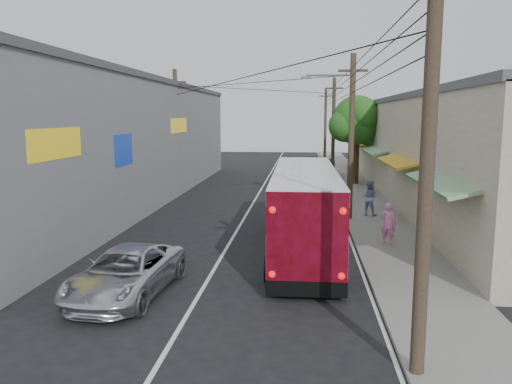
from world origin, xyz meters
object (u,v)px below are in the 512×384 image
(parked_car_mid, at_px, (325,186))
(jeepney, at_px, (126,273))
(coach_bus, at_px, (305,209))
(parked_car_far, at_px, (323,168))
(pedestrian_far, at_px, (369,198))
(parked_suv, at_px, (318,189))
(pedestrian_near, at_px, (388,223))

(parked_car_mid, bearing_deg, jeepney, -112.04)
(coach_bus, xyz_separation_m, jeepney, (-5.05, -5.35, -0.95))
(parked_car_far, distance_m, pedestrian_far, 16.75)
(jeepney, distance_m, parked_car_far, 29.36)
(coach_bus, height_order, parked_car_far, coach_bus)
(jeepney, distance_m, parked_suv, 16.90)
(coach_bus, relative_size, parked_car_mid, 2.51)
(coach_bus, bearing_deg, parked_car_far, 85.44)
(parked_car_mid, distance_m, parked_car_far, 10.47)
(jeepney, relative_size, parked_car_mid, 1.11)
(parked_suv, height_order, parked_car_far, parked_suv)
(parked_suv, distance_m, parked_car_mid, 2.32)
(jeepney, xyz_separation_m, parked_car_far, (6.65, 28.59, 0.09))
(parked_suv, xyz_separation_m, parked_car_far, (0.80, 12.74, -0.08))
(jeepney, xyz_separation_m, parked_car_mid, (6.32, 18.12, 0.07))
(parked_car_mid, distance_m, pedestrian_far, 6.51)
(pedestrian_near, relative_size, pedestrian_far, 0.91)
(parked_car_mid, bearing_deg, coach_bus, -98.50)
(pedestrian_near, bearing_deg, parked_suv, -52.41)
(coach_bus, bearing_deg, pedestrian_near, 13.31)
(coach_bus, relative_size, jeepney, 2.26)
(pedestrian_far, bearing_deg, parked_car_mid, -49.83)
(jeepney, bearing_deg, pedestrian_near, 41.42)
(parked_suv, bearing_deg, parked_car_far, 93.15)
(jeepney, bearing_deg, pedestrian_far, 60.05)
(pedestrian_near, bearing_deg, parked_car_mid, -57.22)
(pedestrian_far, bearing_deg, pedestrian_near, 112.65)
(coach_bus, height_order, pedestrian_far, coach_bus)
(jeepney, distance_m, parked_car_mid, 19.20)
(parked_car_far, relative_size, pedestrian_far, 2.57)
(coach_bus, distance_m, pedestrian_near, 3.43)
(jeepney, height_order, pedestrian_far, pedestrian_far)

